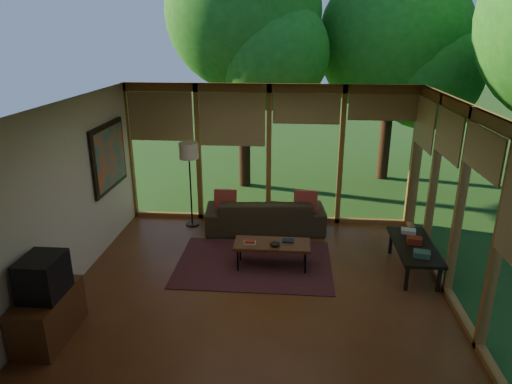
# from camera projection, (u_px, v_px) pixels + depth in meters

# --- Properties ---
(floor) EXTENTS (5.50, 5.50, 0.00)m
(floor) POSITION_uv_depth(u_px,v_px,m) (258.00, 284.00, 6.88)
(floor) COLOR brown
(floor) RESTS_ON ground
(ceiling) EXTENTS (5.50, 5.50, 0.00)m
(ceiling) POSITION_uv_depth(u_px,v_px,m) (259.00, 104.00, 5.98)
(ceiling) COLOR silver
(ceiling) RESTS_ON ground
(wall_left) EXTENTS (0.04, 5.00, 2.70)m
(wall_left) POSITION_uv_depth(u_px,v_px,m) (71.00, 194.00, 6.65)
(wall_left) COLOR beige
(wall_left) RESTS_ON ground
(wall_front) EXTENTS (5.50, 0.04, 2.70)m
(wall_front) POSITION_uv_depth(u_px,v_px,m) (236.00, 297.00, 4.08)
(wall_front) COLOR beige
(wall_front) RESTS_ON ground
(window_wall_back) EXTENTS (5.50, 0.12, 2.70)m
(window_wall_back) POSITION_uv_depth(u_px,v_px,m) (269.00, 155.00, 8.78)
(window_wall_back) COLOR olive
(window_wall_back) RESTS_ON ground
(window_wall_right) EXTENTS (0.12, 5.00, 2.70)m
(window_wall_right) POSITION_uv_depth(u_px,v_px,m) (459.00, 206.00, 6.21)
(window_wall_right) COLOR olive
(window_wall_right) RESTS_ON ground
(tree_nw) EXTENTS (3.46, 3.46, 5.74)m
(tree_nw) POSITION_uv_depth(u_px,v_px,m) (244.00, 13.00, 10.08)
(tree_nw) COLOR #331C12
(tree_nw) RESTS_ON ground
(tree_ne) EXTENTS (3.61, 3.61, 5.21)m
(tree_ne) POSITION_uv_depth(u_px,v_px,m) (394.00, 40.00, 10.85)
(tree_ne) COLOR #331C12
(tree_ne) RESTS_ON ground
(rug) EXTENTS (2.50, 1.77, 0.01)m
(rug) POSITION_uv_depth(u_px,v_px,m) (254.00, 264.00, 7.46)
(rug) COLOR maroon
(rug) RESTS_ON floor
(sofa) EXTENTS (2.30, 1.08, 0.65)m
(sofa) POSITION_uv_depth(u_px,v_px,m) (265.00, 214.00, 8.65)
(sofa) COLOR #362C1B
(sofa) RESTS_ON floor
(pillow_left) EXTENTS (0.41, 0.22, 0.43)m
(pillow_left) POSITION_uv_depth(u_px,v_px,m) (225.00, 201.00, 8.58)
(pillow_left) COLOR maroon
(pillow_left) RESTS_ON sofa
(pillow_right) EXTENTS (0.43, 0.23, 0.45)m
(pillow_right) POSITION_uv_depth(u_px,v_px,m) (305.00, 203.00, 8.46)
(pillow_right) COLOR maroon
(pillow_right) RESTS_ON sofa
(ct_book_lower) EXTENTS (0.20, 0.15, 0.03)m
(ct_book_lower) POSITION_uv_depth(u_px,v_px,m) (250.00, 243.00, 7.21)
(ct_book_lower) COLOR beige
(ct_book_lower) RESTS_ON coffee_table
(ct_book_upper) EXTENTS (0.16, 0.12, 0.03)m
(ct_book_upper) POSITION_uv_depth(u_px,v_px,m) (250.00, 241.00, 7.20)
(ct_book_upper) COLOR maroon
(ct_book_upper) RESTS_ON coffee_table
(ct_book_side) EXTENTS (0.18, 0.14, 0.03)m
(ct_book_side) POSITION_uv_depth(u_px,v_px,m) (288.00, 241.00, 7.28)
(ct_book_side) COLOR black
(ct_book_side) RESTS_ON coffee_table
(ct_bowl) EXTENTS (0.16, 0.16, 0.07)m
(ct_bowl) POSITION_uv_depth(u_px,v_px,m) (275.00, 244.00, 7.12)
(ct_bowl) COLOR black
(ct_bowl) RESTS_ON coffee_table
(media_cabinet) EXTENTS (0.50, 1.00, 0.60)m
(media_cabinet) POSITION_uv_depth(u_px,v_px,m) (48.00, 316.00, 5.59)
(media_cabinet) COLOR #5A3118
(media_cabinet) RESTS_ON floor
(television) EXTENTS (0.45, 0.55, 0.50)m
(television) POSITION_uv_depth(u_px,v_px,m) (43.00, 276.00, 5.40)
(television) COLOR black
(television) RESTS_ON media_cabinet
(console_book_a) EXTENTS (0.27, 0.22, 0.09)m
(console_book_a) POSITION_uv_depth(u_px,v_px,m) (422.00, 254.00, 6.72)
(console_book_a) COLOR #345B4B
(console_book_a) RESTS_ON side_console
(console_book_b) EXTENTS (0.25, 0.20, 0.10)m
(console_book_b) POSITION_uv_depth(u_px,v_px,m) (414.00, 240.00, 7.14)
(console_book_b) COLOR maroon
(console_book_b) RESTS_ON side_console
(console_book_c) EXTENTS (0.26, 0.21, 0.06)m
(console_book_c) POSITION_uv_depth(u_px,v_px,m) (408.00, 231.00, 7.52)
(console_book_c) COLOR beige
(console_book_c) RESTS_ON side_console
(floor_lamp) EXTENTS (0.36, 0.36, 1.65)m
(floor_lamp) POSITION_uv_depth(u_px,v_px,m) (189.00, 156.00, 8.52)
(floor_lamp) COLOR black
(floor_lamp) RESTS_ON floor
(coffee_table) EXTENTS (1.20, 0.50, 0.43)m
(coffee_table) POSITION_uv_depth(u_px,v_px,m) (272.00, 245.00, 7.24)
(coffee_table) COLOR #5A3118
(coffee_table) RESTS_ON floor
(side_console) EXTENTS (0.60, 1.40, 0.46)m
(side_console) POSITION_uv_depth(u_px,v_px,m) (414.00, 247.00, 7.12)
(side_console) COLOR black
(side_console) RESTS_ON floor
(wall_painting) EXTENTS (0.06, 1.35, 1.15)m
(wall_painting) POSITION_uv_depth(u_px,v_px,m) (109.00, 157.00, 7.90)
(wall_painting) COLOR black
(wall_painting) RESTS_ON wall_left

